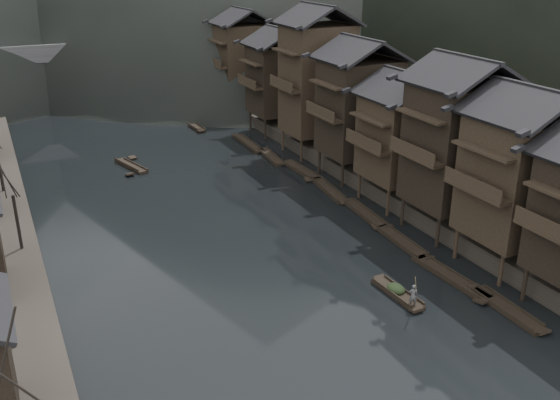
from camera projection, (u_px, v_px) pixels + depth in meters
water at (301, 308)px, 41.85m from camera, size 300.00×300.00×0.00m
right_bank at (391, 111)px, 88.91m from camera, size 40.00×200.00×1.80m
stilt_houses at (365, 94)px, 62.02m from camera, size 9.00×67.60×17.09m
moored_sampans at (341, 201)px, 59.16m from camera, size 2.78×49.79×0.47m
midriver_boats at (164, 146)px, 75.46m from camera, size 13.41×18.25×0.45m
stone_bridge at (97, 64)px, 100.23m from camera, size 40.00×6.00×9.00m
hero_sampan at (397, 293)px, 43.29m from camera, size 1.30×5.19×0.44m
cargo_heap at (396, 284)px, 43.28m from camera, size 1.14×1.49×0.68m
boatman at (413, 292)px, 41.35m from camera, size 0.70×0.59×1.64m
bamboo_pole at (419, 257)px, 40.47m from camera, size 1.85×1.85×3.48m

